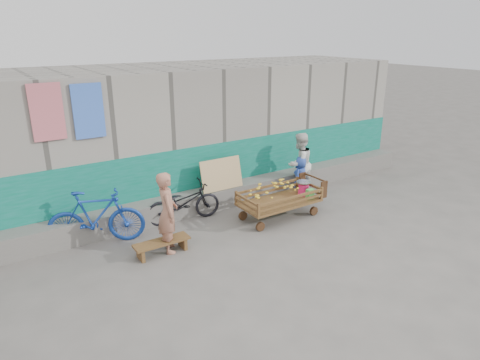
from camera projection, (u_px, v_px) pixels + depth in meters
ground at (271, 251)px, 7.76m from camera, size 80.00×80.00×0.00m
building_wall at (172, 131)px, 10.47m from camera, size 12.00×3.50×3.00m
banana_cart at (278, 194)px, 8.97m from camera, size 1.88×0.86×0.80m
bench at (162, 244)px, 7.63m from camera, size 1.01×0.30×0.25m
vendor_man at (168, 212)px, 7.56m from camera, size 0.50×0.62×1.49m
woman at (299, 164)px, 10.29m from camera, size 0.83×0.70×1.51m
child at (300, 177)px, 10.20m from camera, size 0.57×0.49×0.98m
bicycle_dark at (184, 203)px, 8.86m from camera, size 1.63×0.73×0.83m
bicycle_blue at (96, 217)px, 7.90m from camera, size 1.81×1.12×1.06m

